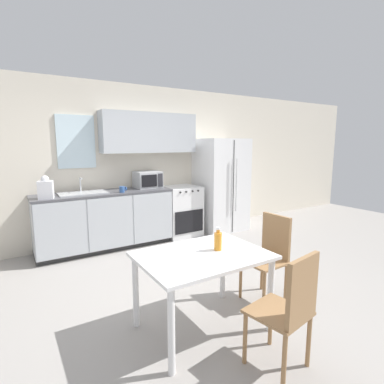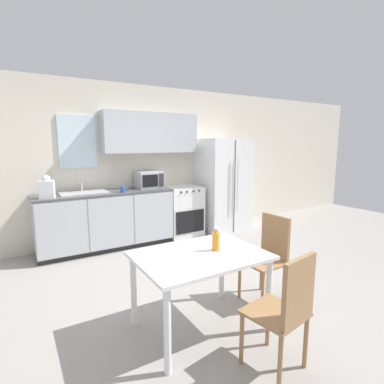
{
  "view_description": "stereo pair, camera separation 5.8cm",
  "coord_description": "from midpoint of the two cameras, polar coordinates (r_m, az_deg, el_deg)",
  "views": [
    {
      "loc": [
        -1.77,
        -2.83,
        1.7
      ],
      "look_at": [
        0.33,
        0.55,
        1.05
      ],
      "focal_mm": 28.0,
      "sensor_mm": 36.0,
      "label": 1
    },
    {
      "loc": [
        -1.72,
        -2.86,
        1.7
      ],
      "look_at": [
        0.33,
        0.55,
        1.05
      ],
      "focal_mm": 28.0,
      "sensor_mm": 36.0,
      "label": 2
    }
  ],
  "objects": [
    {
      "name": "ground_plane",
      "position": [
        3.74,
        0.53,
        -17.74
      ],
      "size": [
        12.0,
        12.0,
        0.0
      ],
      "primitive_type": "plane",
      "color": "gray"
    },
    {
      "name": "wall_back",
      "position": [
        5.37,
        -11.43,
        6.29
      ],
      "size": [
        12.0,
        0.38,
        2.7
      ],
      "color": "beige",
      "rests_on": "ground_plane"
    },
    {
      "name": "kitchen_counter",
      "position": [
        5.07,
        -15.63,
        -5.11
      ],
      "size": [
        2.14,
        0.63,
        0.93
      ],
      "color": "#333333",
      "rests_on": "ground_plane"
    },
    {
      "name": "oven_range",
      "position": [
        5.58,
        -1.67,
        -3.6
      ],
      "size": [
        0.65,
        0.64,
        0.91
      ],
      "color": "white",
      "rests_on": "ground_plane"
    },
    {
      "name": "refrigerator",
      "position": [
        5.91,
        6.06,
        1.39
      ],
      "size": [
        0.89,
        0.8,
        1.79
      ],
      "color": "white",
      "rests_on": "ground_plane"
    },
    {
      "name": "kitchen_sink",
      "position": [
        4.91,
        -19.56,
        -0.09
      ],
      "size": [
        0.7,
        0.4,
        0.24
      ],
      "color": "#B7BABC",
      "rests_on": "kitchen_counter"
    },
    {
      "name": "microwave",
      "position": [
        5.29,
        -7.94,
        2.39
      ],
      "size": [
        0.43,
        0.39,
        0.28
      ],
      "color": "#B7BABC",
      "rests_on": "kitchen_counter"
    },
    {
      "name": "coffee_mug",
      "position": [
        4.86,
        -12.61,
        0.54
      ],
      "size": [
        0.11,
        0.08,
        0.1
      ],
      "color": "#335999",
      "rests_on": "kitchen_counter"
    },
    {
      "name": "grocery_bag_0",
      "position": [
        4.65,
        -25.61,
        0.66
      ],
      "size": [
        0.22,
        0.2,
        0.33
      ],
      "rotation": [
        0.0,
        0.0,
        -0.23
      ],
      "color": "white",
      "rests_on": "kitchen_counter"
    },
    {
      "name": "dining_table",
      "position": [
        2.77,
        2.18,
        -13.62
      ],
      "size": [
        1.13,
        0.83,
        0.72
      ],
      "color": "white",
      "rests_on": "ground_plane"
    },
    {
      "name": "dining_chair_near",
      "position": [
        2.42,
        18.32,
        -19.96
      ],
      "size": [
        0.46,
        0.46,
        0.93
      ],
      "rotation": [
        0.0,
        0.0,
        0.17
      ],
      "color": "#997047",
      "rests_on": "ground_plane"
    },
    {
      "name": "dining_chair_side",
      "position": [
        3.43,
        15.0,
        -10.89
      ],
      "size": [
        0.42,
        0.42,
        0.93
      ],
      "rotation": [
        0.0,
        0.0,
        1.62
      ],
      "color": "#997047",
      "rests_on": "ground_plane"
    },
    {
      "name": "drink_bottle",
      "position": [
        2.8,
        5.17,
        -9.25
      ],
      "size": [
        0.07,
        0.07,
        0.22
      ],
      "color": "orange",
      "rests_on": "dining_table"
    }
  ]
}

